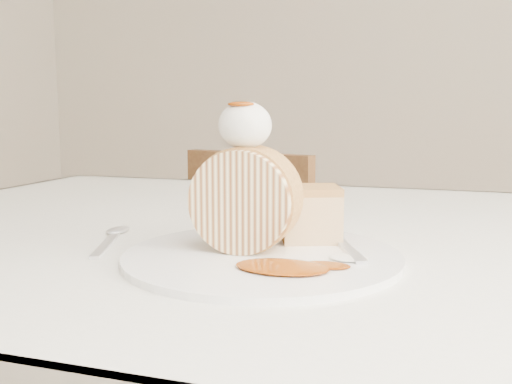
% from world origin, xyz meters
% --- Properties ---
extents(table, '(1.40, 0.90, 0.75)m').
position_xyz_m(table, '(0.00, 0.20, 0.66)').
color(table, white).
rests_on(table, ground).
extents(chair_far, '(0.47, 0.47, 0.80)m').
position_xyz_m(chair_far, '(-0.31, 0.95, 0.46)').
color(chair_far, brown).
rests_on(chair_far, ground).
extents(plate, '(0.37, 0.37, 0.01)m').
position_xyz_m(plate, '(-0.04, 0.03, 0.75)').
color(plate, white).
rests_on(plate, table).
extents(roulade_slice, '(0.11, 0.06, 0.11)m').
position_xyz_m(roulade_slice, '(-0.06, 0.04, 0.81)').
color(roulade_slice, '#FFEEB1').
rests_on(roulade_slice, plate).
extents(cake_chunk, '(0.08, 0.08, 0.05)m').
position_xyz_m(cake_chunk, '(-0.01, 0.11, 0.78)').
color(cake_chunk, tan).
rests_on(cake_chunk, plate).
extents(whipped_cream, '(0.06, 0.06, 0.05)m').
position_xyz_m(whipped_cream, '(-0.07, 0.04, 0.89)').
color(whipped_cream, white).
rests_on(whipped_cream, roulade_slice).
extents(caramel_drizzle, '(0.03, 0.02, 0.01)m').
position_xyz_m(caramel_drizzle, '(-0.07, 0.03, 0.92)').
color(caramel_drizzle, '#843305').
rests_on(caramel_drizzle, whipped_cream).
extents(caramel_pool, '(0.11, 0.09, 0.00)m').
position_xyz_m(caramel_pool, '(-0.01, -0.02, 0.76)').
color(caramel_pool, '#843305').
rests_on(caramel_pool, plate).
extents(fork, '(0.09, 0.17, 0.00)m').
position_xyz_m(fork, '(0.04, 0.07, 0.76)').
color(fork, silver).
rests_on(fork, plate).
extents(spoon, '(0.07, 0.14, 0.00)m').
position_xyz_m(spoon, '(-0.23, 0.03, 0.75)').
color(spoon, silver).
rests_on(spoon, table).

